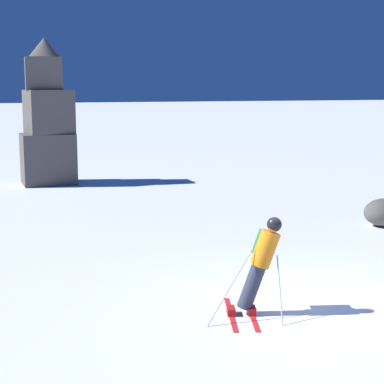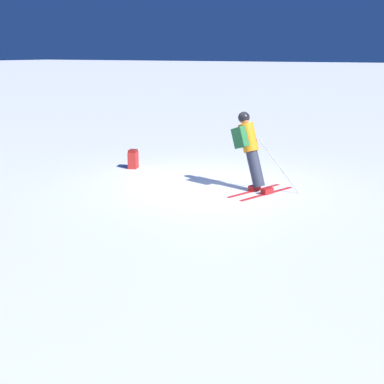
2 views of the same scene
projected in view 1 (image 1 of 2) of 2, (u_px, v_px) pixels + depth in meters
ground_plane at (308, 306)px, 11.62m from camera, size 300.00×300.00×0.00m
skier at (261, 260)px, 11.05m from camera, size 1.50×1.75×1.77m
rock_pillar at (47, 124)px, 25.77m from camera, size 2.08×1.83×5.83m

